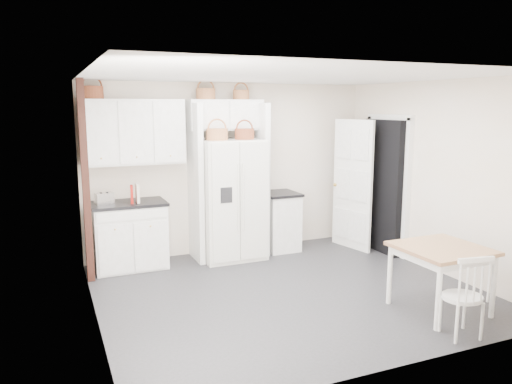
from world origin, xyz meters
name	(u,v)px	position (x,y,z in m)	size (l,w,h in m)	color
floor	(288,291)	(0.00, 0.00, 0.00)	(4.50, 4.50, 0.00)	#27262A
ceiling	(290,76)	(0.00, 0.00, 2.60)	(4.50, 4.50, 0.00)	white
wall_back	(231,168)	(0.00, 2.00, 1.30)	(4.50, 4.50, 0.00)	beige
wall_left	(91,202)	(-2.25, 0.00, 1.30)	(4.00, 4.00, 0.00)	beige
wall_right	(436,177)	(2.25, 0.00, 1.30)	(4.00, 4.00, 0.00)	beige
refrigerator	(231,199)	(-0.15, 1.60, 0.89)	(0.92, 0.74, 1.78)	silver
base_cab_left	(130,236)	(-1.63, 1.70, 0.45)	(0.97, 0.62, 0.90)	silver
base_cab_right	(279,222)	(0.70, 1.70, 0.44)	(0.50, 0.60, 0.88)	silver
dining_table	(440,279)	(1.29, -1.18, 0.37)	(0.88, 0.88, 0.74)	brown
windsor_chair	(462,297)	(1.04, -1.75, 0.41)	(0.40, 0.36, 0.81)	silver
counter_left	(128,203)	(-1.63, 1.70, 0.92)	(1.02, 0.66, 0.04)	black
counter_right	(280,194)	(0.70, 1.70, 0.90)	(0.54, 0.64, 0.04)	black
toaster	(104,199)	(-1.95, 1.65, 1.02)	(0.23, 0.13, 0.16)	silver
cookbook_red	(132,194)	(-1.59, 1.62, 1.06)	(0.04, 0.16, 0.24)	#9E100B
cookbook_cream	(137,193)	(-1.51, 1.62, 1.07)	(0.04, 0.17, 0.26)	beige
basket_upper_a	(92,92)	(-2.02, 1.83, 2.43)	(0.30, 0.30, 0.17)	#603015
basket_bridge_a	(206,94)	(-0.44, 1.83, 2.43)	(0.28, 0.28, 0.16)	#965830
basket_bridge_b	(241,95)	(0.11, 1.83, 2.42)	(0.25, 0.25, 0.14)	#965830
basket_fridge_a	(217,134)	(-0.39, 1.50, 1.86)	(0.31, 0.31, 0.16)	#965830
basket_fridge_b	(245,134)	(0.03, 1.50, 1.86)	(0.29, 0.29, 0.15)	#603015
upper_cabinet	(133,132)	(-1.50, 1.83, 1.90)	(1.40, 0.34, 0.90)	silver
bridge_cabinet	(225,115)	(-0.15, 1.83, 2.12)	(1.12, 0.34, 0.45)	silver
fridge_panel_left	(196,183)	(-0.66, 1.70, 1.15)	(0.08, 0.60, 2.30)	silver
fridge_panel_right	(260,179)	(0.36, 1.70, 1.15)	(0.08, 0.60, 2.30)	silver
trim_post	(86,183)	(-2.20, 1.35, 1.30)	(0.09, 0.09, 2.60)	black
doorway_void	(384,186)	(2.16, 1.00, 1.02)	(0.18, 0.85, 2.05)	black
door_slab	(352,185)	(1.80, 1.33, 1.02)	(0.80, 0.04, 2.05)	white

